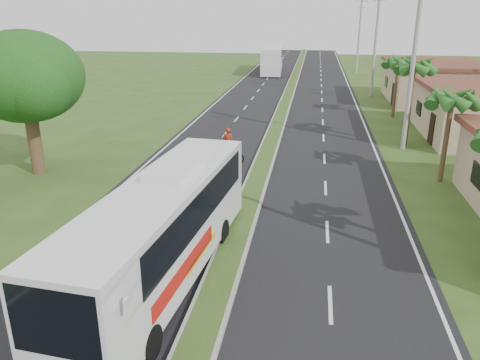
# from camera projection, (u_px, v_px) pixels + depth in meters

# --- Properties ---
(ground) EXTENTS (180.00, 180.00, 0.00)m
(ground) POSITION_uv_depth(u_px,v_px,m) (217.00, 294.00, 14.60)
(ground) COLOR #304519
(ground) RESTS_ON ground
(road_asphalt) EXTENTS (14.00, 160.00, 0.02)m
(road_asphalt) POSITION_uv_depth(u_px,v_px,m) (274.00, 136.00, 33.19)
(road_asphalt) COLOR black
(road_asphalt) RESTS_ON ground
(median_strip) EXTENTS (1.20, 160.00, 0.18)m
(median_strip) POSITION_uv_depth(u_px,v_px,m) (274.00, 135.00, 33.15)
(median_strip) COLOR gray
(median_strip) RESTS_ON ground
(lane_edge_left) EXTENTS (0.12, 160.00, 0.01)m
(lane_edge_left) POSITION_uv_depth(u_px,v_px,m) (182.00, 133.00, 34.17)
(lane_edge_left) COLOR silver
(lane_edge_left) RESTS_ON ground
(lane_edge_right) EXTENTS (0.12, 160.00, 0.01)m
(lane_edge_right) POSITION_uv_depth(u_px,v_px,m) (371.00, 140.00, 32.20)
(lane_edge_right) COLOR silver
(lane_edge_right) RESTS_ON ground
(shop_mid) EXTENTS (7.60, 10.60, 3.67)m
(shop_mid) POSITION_uv_depth(u_px,v_px,m) (478.00, 111.00, 32.36)
(shop_mid) COLOR tan
(shop_mid) RESTS_ON ground
(shop_far) EXTENTS (8.60, 11.60, 3.82)m
(shop_far) POSITION_uv_depth(u_px,v_px,m) (433.00, 82.00, 45.35)
(shop_far) COLOR tan
(shop_far) RESTS_ON ground
(palm_verge_b) EXTENTS (2.40, 2.40, 5.05)m
(palm_verge_b) POSITION_uv_depth(u_px,v_px,m) (452.00, 98.00, 22.90)
(palm_verge_b) COLOR #473321
(palm_verge_b) RESTS_ON ground
(palm_verge_c) EXTENTS (2.40, 2.40, 5.85)m
(palm_verge_c) POSITION_uv_depth(u_px,v_px,m) (414.00, 66.00, 29.23)
(palm_verge_c) COLOR #473321
(palm_verge_c) RESTS_ON ground
(palm_verge_d) EXTENTS (2.40, 2.40, 5.25)m
(palm_verge_d) POSITION_uv_depth(u_px,v_px,m) (399.00, 61.00, 37.71)
(palm_verge_d) COLOR #473321
(palm_verge_d) RESTS_ON ground
(shade_tree) EXTENTS (6.30, 6.00, 7.54)m
(shade_tree) POSITION_uv_depth(u_px,v_px,m) (23.00, 80.00, 23.99)
(shade_tree) COLOR #473321
(shade_tree) RESTS_ON ground
(utility_pole_b) EXTENTS (3.20, 0.28, 12.00)m
(utility_pole_b) POSITION_uv_depth(u_px,v_px,m) (414.00, 48.00, 27.96)
(utility_pole_b) COLOR gray
(utility_pole_b) RESTS_ON ground
(utility_pole_c) EXTENTS (1.60, 0.28, 11.00)m
(utility_pole_c) POSITION_uv_depth(u_px,v_px,m) (376.00, 40.00, 46.74)
(utility_pole_c) COLOR gray
(utility_pole_c) RESTS_ON ground
(utility_pole_d) EXTENTS (1.60, 0.28, 10.50)m
(utility_pole_d) POSITION_uv_depth(u_px,v_px,m) (359.00, 34.00, 65.41)
(utility_pole_d) COLOR gray
(utility_pole_d) RESTS_ON ground
(coach_bus_main) EXTENTS (3.32, 11.32, 3.61)m
(coach_bus_main) POSITION_uv_depth(u_px,v_px,m) (163.00, 225.00, 14.73)
(coach_bus_main) COLOR silver
(coach_bus_main) RESTS_ON ground
(coach_bus_far) EXTENTS (3.36, 12.54, 3.62)m
(coach_bus_far) POSITION_uv_depth(u_px,v_px,m) (272.00, 58.00, 67.19)
(coach_bus_far) COLOR silver
(coach_bus_far) RESTS_ON ground
(motorcyclist) EXTENTS (1.92, 0.78, 2.19)m
(motorcyclist) POSITION_uv_depth(u_px,v_px,m) (228.00, 152.00, 26.68)
(motorcyclist) COLOR black
(motorcyclist) RESTS_ON ground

